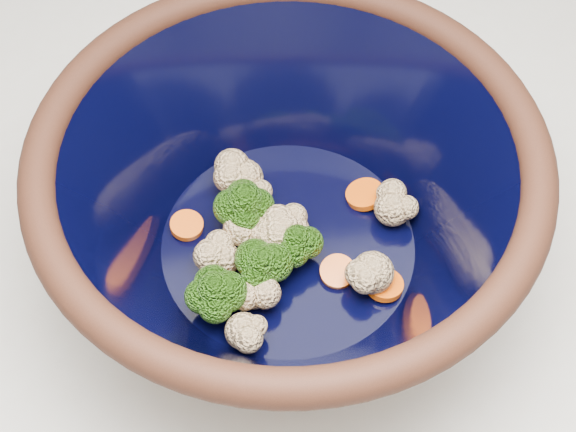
# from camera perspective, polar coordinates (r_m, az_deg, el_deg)

# --- Properties ---
(mixing_bowl) EXTENTS (0.42, 0.42, 0.16)m
(mixing_bowl) POSITION_cam_1_polar(r_m,az_deg,el_deg) (0.61, 0.00, 0.84)
(mixing_bowl) COLOR black
(mixing_bowl) RESTS_ON counter
(vegetable_pile) EXTENTS (0.20, 0.17, 0.06)m
(vegetable_pile) POSITION_cam_1_polar(r_m,az_deg,el_deg) (0.63, -1.10, -1.79)
(vegetable_pile) COLOR #608442
(vegetable_pile) RESTS_ON mixing_bowl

